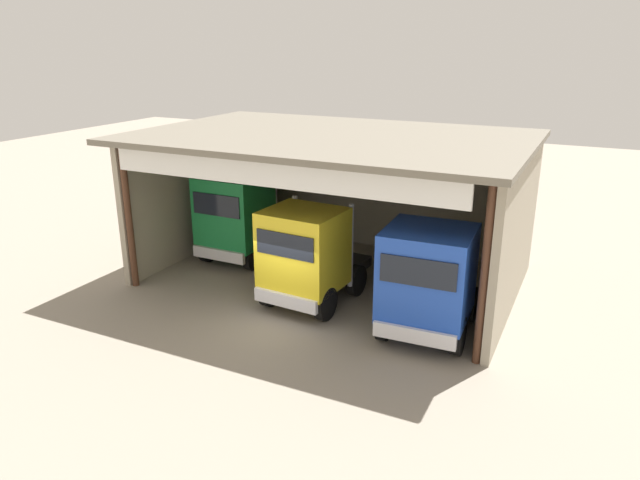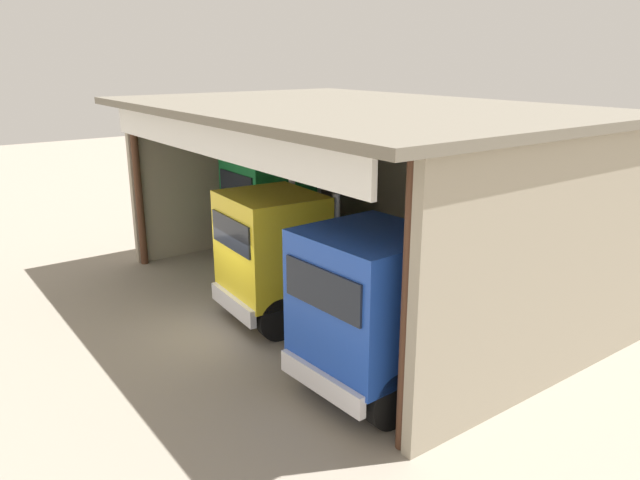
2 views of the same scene
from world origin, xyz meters
TOP-DOWN VIEW (x-y plane):
  - ground_plane at (0.00, 0.00)m, footprint 80.00×80.00m
  - workshop_shed at (0.00, 4.92)m, footprint 13.50×9.17m
  - truck_green_yard_outside at (-4.25, 4.12)m, footprint 2.61×4.89m
  - truck_yellow_left_bay at (0.23, 1.50)m, footprint 2.68×4.75m
  - truck_blue_center_left_bay at (4.45, 1.09)m, footprint 2.80×4.82m
  - oil_drum at (-1.53, 7.40)m, footprint 0.58×0.58m
  - tool_cart at (2.49, 6.43)m, footprint 0.90×0.60m

SIDE VIEW (x-z plane):
  - ground_plane at x=0.00m, z-range 0.00..0.00m
  - oil_drum at x=-1.53m, z-range 0.00..0.94m
  - tool_cart at x=2.49m, z-range 0.00..1.00m
  - truck_yellow_left_bay at x=0.23m, z-range 0.05..3.50m
  - truck_blue_center_left_bay at x=4.45m, z-range 0.11..3.57m
  - truck_green_yard_outside at x=-4.25m, z-range 0.08..3.65m
  - workshop_shed at x=0.00m, z-range 1.00..6.46m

